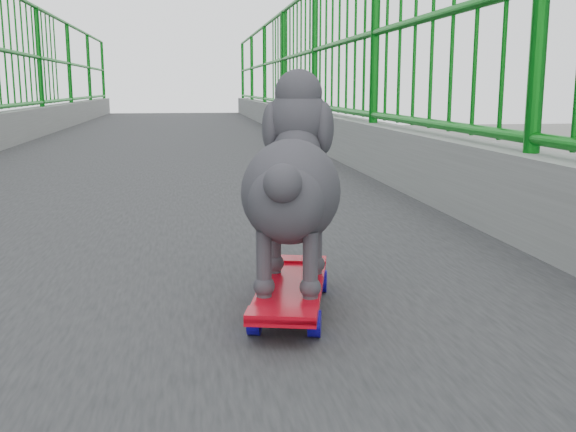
# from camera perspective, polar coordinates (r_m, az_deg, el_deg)

# --- Properties ---
(railing) EXTENTS (3.00, 24.00, 1.42)m
(railing) POSITION_cam_1_polar(r_m,az_deg,el_deg) (2.19, -14.66, 2.41)
(railing) COLOR gray
(railing) RESTS_ON footbridge
(skateboard) EXTENTS (0.26, 0.52, 0.07)m
(skateboard) POSITION_cam_1_polar(r_m,az_deg,el_deg) (1.59, 0.27, -6.36)
(skateboard) COLOR red
(skateboard) RESTS_ON footbridge
(poodle) EXTENTS (0.30, 0.53, 0.45)m
(poodle) POSITION_cam_1_polar(r_m,az_deg,el_deg) (1.56, 0.37, 3.09)
(poodle) COLOR #333036
(poodle) RESTS_ON skateboard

